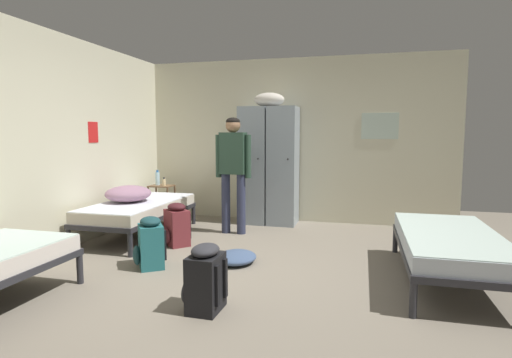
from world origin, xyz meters
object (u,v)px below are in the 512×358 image
(bed_left_rear, at_px, (139,209))
(backpack_teal, at_px, (150,244))
(locker_bank, at_px, (269,163))
(water_bottle, at_px, (158,178))
(person_traveler, at_px, (233,164))
(shelf_unit, at_px, (162,199))
(bedding_heap, at_px, (128,194))
(lotion_bottle, at_px, (164,182))
(clothes_pile_denim, at_px, (236,257))
(backpack_maroon, at_px, (176,225))
(backpack_black, at_px, (205,279))
(bed_right, at_px, (449,243))

(bed_left_rear, distance_m, backpack_teal, 1.46)
(locker_bank, xyz_separation_m, water_bottle, (-1.90, -0.13, -0.28))
(bed_left_rear, relative_size, water_bottle, 7.48)
(person_traveler, relative_size, water_bottle, 6.53)
(shelf_unit, bearing_deg, backpack_teal, -65.24)
(person_traveler, height_order, water_bottle, person_traveler)
(bedding_heap, height_order, lotion_bottle, bedding_heap)
(shelf_unit, xyz_separation_m, bedding_heap, (0.12, -1.19, 0.26))
(water_bottle, xyz_separation_m, clothes_pile_denim, (2.01, -1.99, -0.62))
(bedding_heap, height_order, backpack_maroon, bedding_heap)
(backpack_black, xyz_separation_m, clothes_pile_denim, (-0.12, 1.24, -0.20))
(locker_bank, relative_size, clothes_pile_denim, 4.06)
(bedding_heap, relative_size, backpack_teal, 1.16)
(backpack_maroon, bearing_deg, lotion_bottle, 122.11)
(clothes_pile_denim, bearing_deg, bed_left_rear, 154.08)
(shelf_unit, relative_size, bed_left_rear, 0.30)
(shelf_unit, bearing_deg, backpack_black, -57.42)
(person_traveler, bearing_deg, shelf_unit, 156.03)
(backpack_black, bearing_deg, clothes_pile_denim, 95.60)
(bedding_heap, xyz_separation_m, backpack_teal, (0.97, -1.15, -0.34))
(person_traveler, height_order, backpack_maroon, person_traveler)
(water_bottle, distance_m, backpack_maroon, 1.87)
(backpack_teal, bearing_deg, shelf_unit, 114.76)
(backpack_black, bearing_deg, backpack_maroon, 121.92)
(bedding_heap, bearing_deg, shelf_unit, 95.56)
(locker_bank, xyz_separation_m, clothes_pile_denim, (0.11, -2.11, -0.91))
(bed_left_rear, height_order, bed_right, same)
(shelf_unit, xyz_separation_m, person_traveler, (1.48, -0.66, 0.66))
(shelf_unit, bearing_deg, bedding_heap, -84.44)
(backpack_maroon, bearing_deg, backpack_teal, -82.57)
(locker_bank, height_order, person_traveler, locker_bank)
(backpack_black, relative_size, backpack_teal, 1.00)
(locker_bank, bearing_deg, person_traveler, -112.81)
(bedding_heap, bearing_deg, backpack_black, -46.19)
(shelf_unit, distance_m, bed_right, 4.55)
(locker_bank, distance_m, backpack_maroon, 1.96)
(person_traveler, distance_m, lotion_bottle, 1.58)
(locker_bank, xyz_separation_m, backpack_maroon, (-0.85, -1.62, -0.71))
(backpack_maroon, bearing_deg, bed_right, -9.73)
(shelf_unit, relative_size, water_bottle, 2.24)
(backpack_teal, bearing_deg, backpack_maroon, 97.43)
(shelf_unit, relative_size, clothes_pile_denim, 1.12)
(person_traveler, height_order, backpack_black, person_traveler)
(shelf_unit, relative_size, bed_right, 0.30)
(bed_right, bearing_deg, bedding_heap, 168.44)
(bed_right, bearing_deg, clothes_pile_denim, 178.97)
(bedding_heap, xyz_separation_m, person_traveler, (1.36, 0.54, 0.40))
(bed_left_rear, height_order, lotion_bottle, lotion_bottle)
(shelf_unit, distance_m, backpack_black, 3.81)
(backpack_teal, xyz_separation_m, clothes_pile_denim, (0.85, 0.38, -0.20))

